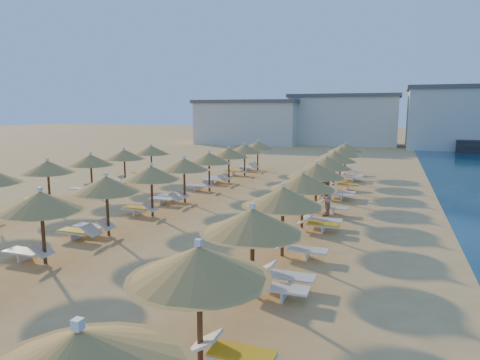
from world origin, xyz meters
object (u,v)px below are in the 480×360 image
at_px(parasol_row_west, 169,169).
at_px(beachgoer_c, 320,178).
at_px(parasol_row_east, 310,176).
at_px(beachgoer_b, 325,198).

relative_size(parasol_row_west, beachgoer_c, 18.44).
bearing_deg(parasol_row_east, beachgoer_b, 69.05).
height_order(parasol_row_east, parasol_row_west, same).
xyz_separation_m(parasol_row_east, parasol_row_west, (-7.23, 0.00, 0.00)).
height_order(parasol_row_west, beachgoer_c, parasol_row_west).
height_order(parasol_row_east, beachgoer_b, parasol_row_east).
relative_size(parasol_row_east, beachgoer_b, 19.16).
bearing_deg(parasol_row_west, beachgoer_c, 47.10).
height_order(beachgoer_b, beachgoer_c, beachgoer_c).
distance_m(parasol_row_east, parasol_row_west, 7.23).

